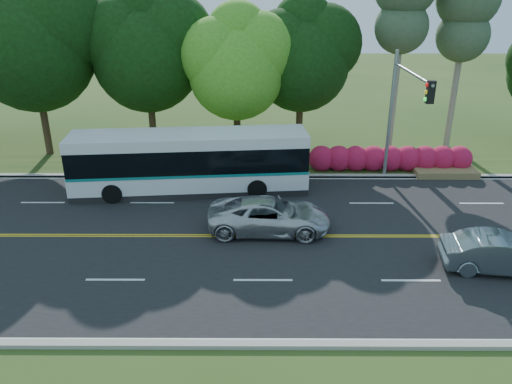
{
  "coord_description": "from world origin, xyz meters",
  "views": [
    {
      "loc": [
        -0.69,
        -19.28,
        10.26
      ],
      "look_at": [
        -0.78,
        2.0,
        1.25
      ],
      "focal_mm": 35.0,
      "sensor_mm": 36.0,
      "label": 1
    }
  ],
  "objects_px": {
    "transit_bus": "(190,163)",
    "suv": "(269,215)",
    "sedan": "(502,254)",
    "traffic_signal": "(402,103)"
  },
  "relations": [
    {
      "from": "sedan",
      "to": "transit_bus",
      "type": "bearing_deg",
      "value": 66.17
    },
    {
      "from": "sedan",
      "to": "suv",
      "type": "distance_m",
      "value": 9.34
    },
    {
      "from": "suv",
      "to": "sedan",
      "type": "bearing_deg",
      "value": -108.98
    },
    {
      "from": "transit_bus",
      "to": "suv",
      "type": "height_order",
      "value": "transit_bus"
    },
    {
      "from": "traffic_signal",
      "to": "transit_bus",
      "type": "xyz_separation_m",
      "value": [
        -10.73,
        -0.37,
        -3.09
      ]
    },
    {
      "from": "transit_bus",
      "to": "suv",
      "type": "relative_size",
      "value": 2.29
    },
    {
      "from": "traffic_signal",
      "to": "sedan",
      "type": "relative_size",
      "value": 1.59
    },
    {
      "from": "traffic_signal",
      "to": "suv",
      "type": "distance_m",
      "value": 9.16
    },
    {
      "from": "transit_bus",
      "to": "suv",
      "type": "bearing_deg",
      "value": -53.57
    },
    {
      "from": "traffic_signal",
      "to": "transit_bus",
      "type": "relative_size",
      "value": 0.57
    }
  ]
}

